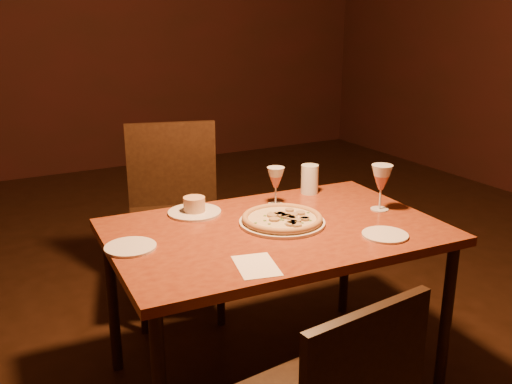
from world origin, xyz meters
TOP-DOWN VIEW (x-y plane):
  - floor at (0.00, 0.00)m, footprint 7.00×7.00m
  - back_wall at (0.00, 3.50)m, footprint 6.00×0.04m
  - dining_table at (-0.16, -0.30)m, footprint 1.33×0.90m
  - chair_far at (-0.27, 0.52)m, footprint 0.58×0.58m
  - pizza_plate at (-0.11, -0.27)m, footprint 0.34×0.34m
  - ramekin_saucer at (-0.37, 0.01)m, footprint 0.22×0.22m
  - wine_glass_far at (-0.01, -0.05)m, footprint 0.08×0.08m
  - wine_glass_right at (0.35, -0.33)m, footprint 0.09×0.09m
  - water_tumbler at (0.21, 0.02)m, footprint 0.08×0.08m
  - side_plate_left at (-0.72, -0.22)m, footprint 0.19×0.19m
  - side_plate_near at (0.16, -0.57)m, footprint 0.17×0.17m
  - menu_card at (-0.39, -0.57)m, footprint 0.17×0.22m

SIDE VIEW (x-z plane):
  - floor at x=0.00m, z-range 0.00..0.00m
  - chair_far at x=-0.27m, z-range 0.06..1.02m
  - dining_table at x=-0.16m, z-range 0.28..0.97m
  - menu_card at x=-0.39m, z-range 0.69..0.69m
  - side_plate_near at x=0.16m, z-range 0.69..0.70m
  - side_plate_left at x=-0.72m, z-range 0.69..0.70m
  - pizza_plate at x=-0.11m, z-range 0.69..0.73m
  - ramekin_saucer at x=-0.37m, z-range 0.68..0.75m
  - water_tumbler at x=0.21m, z-range 0.69..0.83m
  - wine_glass_far at x=-0.01m, z-range 0.69..0.86m
  - wine_glass_right at x=0.35m, z-range 0.69..0.89m
  - back_wall at x=0.00m, z-range 0.00..3.00m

